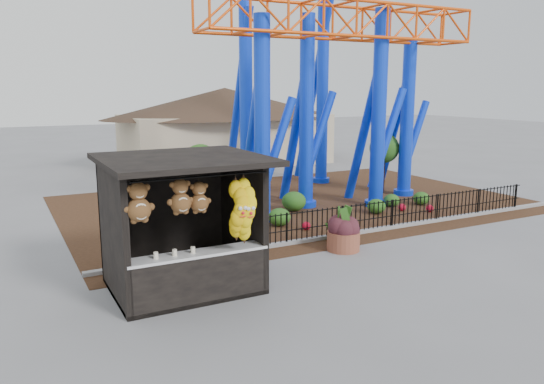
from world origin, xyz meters
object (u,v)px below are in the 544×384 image
terracotta_planter (343,241)px  potted_plant (335,229)px  prize_booth (185,227)px  roller_coaster (318,41)px

terracotta_planter → potted_plant: potted_plant is taller
potted_plant → terracotta_planter: bearing=-109.4°
potted_plant → prize_booth: bearing=-161.7°
potted_plant → roller_coaster: bearing=62.7°
prize_booth → terracotta_planter: size_ratio=3.69×
terracotta_planter → potted_plant: size_ratio=1.20×
roller_coaster → terracotta_planter: 9.41m
prize_booth → roller_coaster: (8.12, 7.32, 4.91)m
prize_booth → terracotta_planter: bearing=10.5°
roller_coaster → terracotta_planter: roller_coaster is taller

